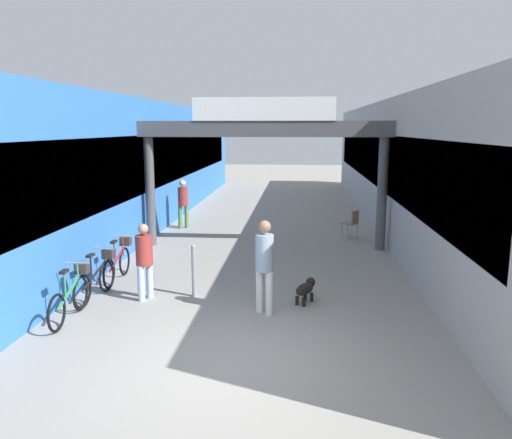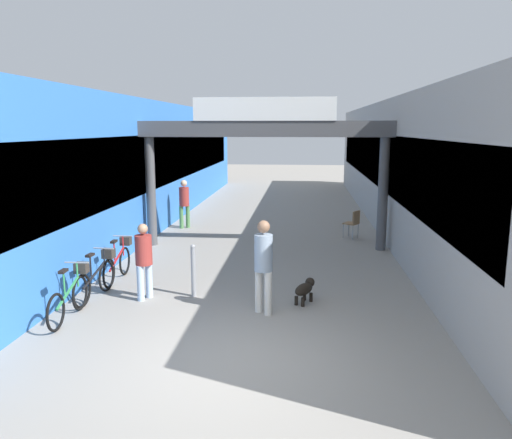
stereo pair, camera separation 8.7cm
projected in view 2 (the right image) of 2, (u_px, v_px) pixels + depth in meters
The scene contains 13 objects.
ground_plane at pixel (226, 363), 7.45m from camera, with size 80.00×80.00×0.00m, color gray.
storefront_left at pixel (134, 163), 18.29m from camera, with size 3.00×26.00×4.31m.
storefront_right at pixel (418, 165), 17.36m from camera, with size 3.00×26.00×4.31m.
arcade_sign_gateway at pixel (264, 142), 14.05m from camera, with size 7.40×0.47×4.28m.
pedestrian_with_dog at pixel (263, 261), 9.24m from camera, with size 0.48×0.48×1.79m.
pedestrian_companion at pixel (144, 257), 10.05m from camera, with size 0.46×0.46×1.57m.
pedestrian_carrying_crate at pixel (184, 201), 17.24m from camera, with size 0.47×0.47×1.68m.
dog_on_leash at pixel (305, 289), 9.95m from camera, with size 0.50×0.66×0.47m.
bicycle_green_nearest at pixel (71, 295), 9.15m from camera, with size 0.46×1.69×0.98m.
bicycle_black_second at pixel (97, 277), 10.25m from camera, with size 0.46×1.69×0.98m.
bicycle_red_third at pixel (119, 261), 11.43m from camera, with size 0.46×1.69×0.98m.
bollard_post_metal at pixel (193, 270), 10.28m from camera, with size 0.10×0.10×1.11m.
cafe_chair_wood_nearer at pixel (353, 221), 15.70m from camera, with size 0.56×0.56×0.89m.
Camera 2 is at (1.09, -6.86, 3.46)m, focal length 35.00 mm.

